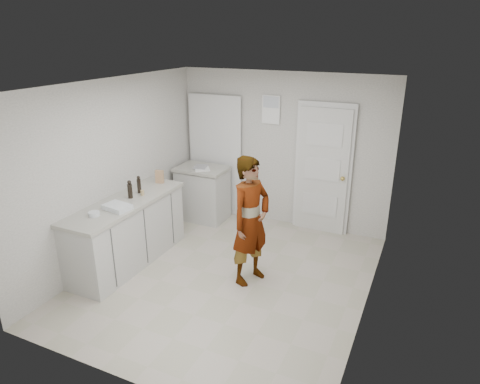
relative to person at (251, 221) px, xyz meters
The scene contains 12 objects.
ground 0.89m from the person, 161.58° to the right, with size 4.00×4.00×0.00m, color #B0AB94.
room_shell 1.92m from the person, 103.57° to the left, with size 4.00×4.00×4.00m.
main_counter 1.80m from the person, behind, with size 0.64×1.96×0.93m.
side_counter 2.15m from the person, 136.28° to the left, with size 0.84×0.61×0.93m.
person is the anchor object (origin of this frame).
cake_mix_box 1.80m from the person, 163.27° to the left, with size 0.12×0.05×0.20m, color #A47952.
spice_jar 1.64m from the person, behind, with size 0.05×0.05×0.07m, color tan.
oil_cruet_a 1.74m from the person, behind, with size 0.06×0.06×0.26m.
oil_cruet_b 1.74m from the person, behind, with size 0.06×0.06×0.25m.
baking_dish 1.72m from the person, 161.06° to the right, with size 0.37×0.29×0.06m.
egg_bowl 1.94m from the person, 154.00° to the right, with size 0.14×0.14×0.05m.
papers 2.04m from the person, 136.84° to the left, with size 0.24×0.30×0.01m, color white.
Camera 1 is at (2.20, -4.39, 3.06)m, focal length 32.00 mm.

